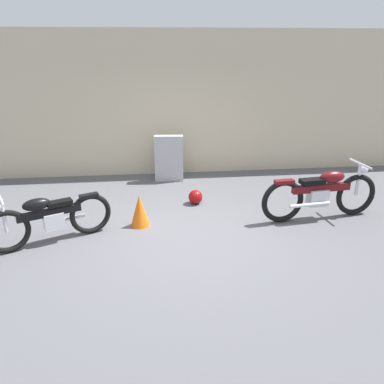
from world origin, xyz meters
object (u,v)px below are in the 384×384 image
traffic_cone (140,210)px  motorcycle_black (49,218)px  stone_marker (169,158)px  motorcycle_maroon (322,193)px  helmet (195,197)px

traffic_cone → motorcycle_black: bearing=-161.3°
stone_marker → traffic_cone: stone_marker is taller
stone_marker → motorcycle_maroon: bearing=-43.5°
motorcycle_maroon → motorcycle_black: (-4.49, -0.41, -0.05)m
motorcycle_maroon → motorcycle_black: size_ratio=1.22×
motorcycle_maroon → traffic_cone: bearing=172.7°
traffic_cone → stone_marker: bearing=74.8°
stone_marker → motorcycle_black: (-1.99, -2.79, -0.10)m
stone_marker → traffic_cone: (-0.63, -2.33, -0.23)m
stone_marker → motorcycle_black: 3.42m
traffic_cone → motorcycle_black: 1.44m
stone_marker → motorcycle_maroon: 3.45m
motorcycle_black → stone_marker: bearing=-150.4°
helmet → motorcycle_maroon: 2.30m
stone_marker → motorcycle_black: bearing=-125.5°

